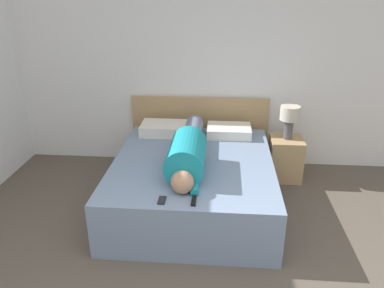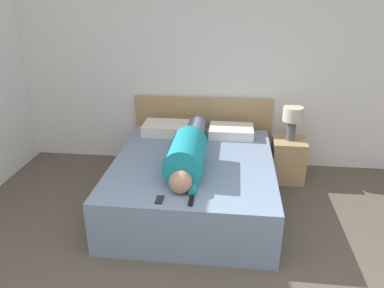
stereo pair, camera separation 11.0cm
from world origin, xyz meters
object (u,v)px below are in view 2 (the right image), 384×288
object	(u,v)px
bed	(193,183)
cell_phone	(160,200)
table_lamp	(292,118)
tv_remote	(191,201)
pillow_second	(231,131)
pillow_near_headboard	(166,128)
person_lying	(188,151)
nightstand	(288,159)

from	to	relation	value
bed	cell_phone	distance (m)	0.91
table_lamp	tv_remote	size ratio (longest dim) A/B	2.78
pillow_second	tv_remote	bearing A→B (deg)	-101.32
pillow_near_headboard	cell_phone	bearing A→B (deg)	-82.12
person_lying	cell_phone	world-z (taller)	person_lying
pillow_near_headboard	tv_remote	world-z (taller)	pillow_near_headboard
nightstand	pillow_second	xyz separation A→B (m)	(-0.72, 0.01, 0.35)
cell_phone	pillow_near_headboard	bearing A→B (deg)	97.88
pillow_second	tv_remote	size ratio (longest dim) A/B	3.59
tv_remote	cell_phone	distance (m)	0.28
person_lying	tv_remote	bearing A→B (deg)	-81.04
person_lying	pillow_second	bearing A→B (deg)	63.54
bed	pillow_second	world-z (taller)	pillow_second
pillow_near_headboard	cell_phone	size ratio (longest dim) A/B	4.36
nightstand	bed	bearing A→B (deg)	-146.13
bed	person_lying	bearing A→B (deg)	-110.36
tv_remote	cell_phone	xyz separation A→B (m)	(-0.28, -0.01, -0.01)
table_lamp	pillow_second	bearing A→B (deg)	179.50
pillow_near_headboard	table_lamp	bearing A→B (deg)	-0.24
table_lamp	bed	bearing A→B (deg)	-146.13
pillow_second	cell_phone	distance (m)	1.70
bed	person_lying	distance (m)	0.45
cell_phone	pillow_second	bearing A→B (deg)	69.52
tv_remote	cell_phone	size ratio (longest dim) A/B	1.15
nightstand	cell_phone	xyz separation A→B (m)	(-1.32, -1.59, 0.29)
tv_remote	nightstand	bearing A→B (deg)	56.68
nightstand	table_lamp	bearing A→B (deg)	180.00
pillow_second	tv_remote	world-z (taller)	pillow_second
table_lamp	tv_remote	bearing A→B (deg)	-123.32
bed	pillow_second	xyz separation A→B (m)	(0.39, 0.75, 0.34)
pillow_near_headboard	tv_remote	size ratio (longest dim) A/B	3.78
cell_phone	table_lamp	bearing A→B (deg)	50.32
table_lamp	tv_remote	world-z (taller)	table_lamp
bed	cell_phone	size ratio (longest dim) A/B	15.15
table_lamp	pillow_near_headboard	world-z (taller)	table_lamp
bed	table_lamp	distance (m)	1.44
bed	tv_remote	size ratio (longest dim) A/B	13.13
pillow_near_headboard	pillow_second	size ratio (longest dim) A/B	1.05
nightstand	tv_remote	size ratio (longest dim) A/B	3.58
table_lamp	pillow_second	size ratio (longest dim) A/B	0.77
person_lying	pillow_second	distance (m)	0.97
bed	tv_remote	distance (m)	0.89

